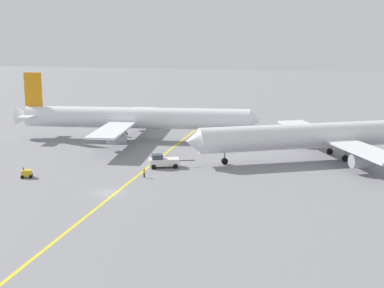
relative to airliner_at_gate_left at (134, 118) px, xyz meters
name	(u,v)px	position (x,y,z in m)	size (l,w,h in m)	color
ground_plane	(109,193)	(10.82, -44.36, -5.33)	(600.00, 600.00, 0.00)	gray
taxiway_stripe	(134,178)	(11.84, -34.36, -5.32)	(0.50, 120.00, 0.01)	yellow
airliner_at_gate_left	(134,118)	(0.00, 0.00, 0.00)	(60.75, 47.02, 16.25)	white
airliner_being_pushed	(325,136)	(45.36, -10.56, -0.43)	(54.04, 43.91, 14.95)	silver
pushback_tug	(163,161)	(14.68, -25.43, -4.07)	(8.94, 4.57, 2.95)	white
gse_gpu_cart_small	(27,173)	(-7.41, -38.47, -4.53)	(2.58, 2.35, 1.90)	gold
ground_crew_wing_walker_right	(144,173)	(13.41, -33.46, -4.44)	(0.36, 0.36, 1.70)	black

